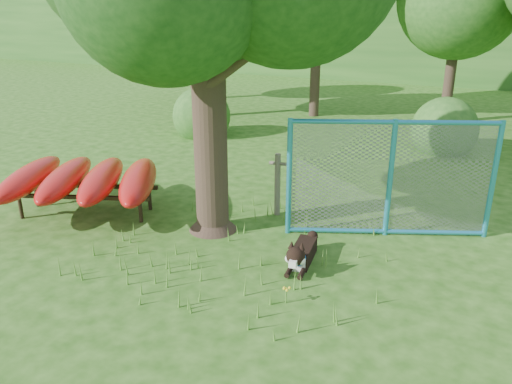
% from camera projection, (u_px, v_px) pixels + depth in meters
% --- Properties ---
extents(ground, '(80.00, 80.00, 0.00)m').
position_uv_depth(ground, '(206.00, 278.00, 7.33)').
color(ground, '#205110').
rests_on(ground, ground).
extents(wooden_post, '(0.33, 0.13, 1.21)m').
position_uv_depth(wooden_post, '(277.00, 183.00, 9.41)').
color(wooden_post, '#685E4E').
rests_on(wooden_post, ground).
extents(kayak_rack, '(3.82, 3.44, 0.92)m').
position_uv_depth(kayak_rack, '(84.00, 179.00, 9.42)').
color(kayak_rack, black).
rests_on(kayak_rack, ground).
extents(husky_dog, '(0.45, 1.24, 0.55)m').
position_uv_depth(husky_dog, '(301.00, 254.00, 7.64)').
color(husky_dog, black).
rests_on(husky_dog, ground).
extents(fence_section, '(3.22, 1.55, 3.41)m').
position_uv_depth(fence_section, '(390.00, 179.00, 8.42)').
color(fence_section, '#288FBB').
rests_on(fence_section, ground).
extents(wildflower_clump, '(0.12, 0.10, 0.25)m').
position_uv_depth(wildflower_clump, '(286.00, 290.00, 6.65)').
color(wildflower_clump, '#56902F').
rests_on(wildflower_clump, ground).
extents(bg_tree_f, '(3.60, 3.60, 5.55)m').
position_uv_depth(bg_tree_f, '(191.00, 9.00, 20.78)').
color(bg_tree_f, '#32241B').
rests_on(bg_tree_f, ground).
extents(shrub_left, '(1.80, 1.80, 1.80)m').
position_uv_depth(shrub_left, '(202.00, 135.00, 15.75)').
color(shrub_left, '#285D1E').
rests_on(shrub_left, ground).
extents(shrub_mid, '(1.80, 1.80, 1.80)m').
position_uv_depth(shrub_mid, '(441.00, 151.00, 13.96)').
color(shrub_mid, '#285D1E').
rests_on(shrub_mid, ground).
extents(wooded_hillside, '(80.00, 12.00, 6.00)m').
position_uv_depth(wooded_hillside, '(461.00, 23.00, 29.62)').
color(wooded_hillside, '#285D1E').
rests_on(wooded_hillside, ground).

